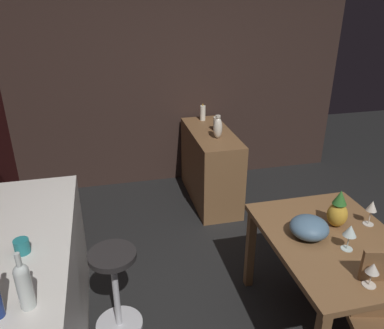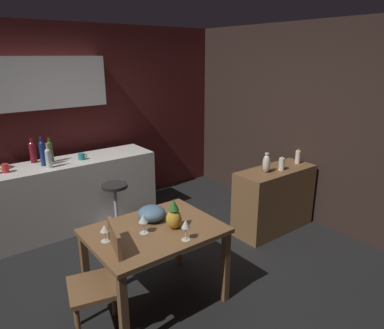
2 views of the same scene
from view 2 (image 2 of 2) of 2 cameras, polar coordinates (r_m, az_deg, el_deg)
ground_plane at (r=3.82m, az=-8.03°, el=-17.70°), size 9.00×9.00×0.00m
wall_kitchen_back at (r=5.09m, az=-21.15°, el=7.54°), size 5.20×0.33×2.60m
wall_side_right at (r=5.14m, az=15.12°, el=6.90°), size 0.10×4.40×2.60m
dining_table at (r=3.16m, az=-6.07°, el=-11.97°), size 1.12×0.84×0.74m
kitchen_counter at (r=4.86m, az=-18.53°, el=-4.47°), size 2.10×0.60×0.90m
sideboard_cabinet at (r=4.64m, az=13.18°, el=-5.54°), size 1.10×0.44×0.82m
chair_near_window at (r=2.98m, az=-14.22°, el=-17.49°), size 0.49×0.49×0.93m
bar_stool at (r=4.55m, az=-12.25°, el=-6.79°), size 0.34×0.34×0.65m
wine_glass_left at (r=2.86m, az=-1.03°, el=-9.74°), size 0.07×0.07×0.18m
wine_glass_right at (r=2.99m, az=-7.93°, el=-8.76°), size 0.08×0.08×0.18m
wine_glass_center at (r=2.94m, az=-14.02°, el=-10.14°), size 0.08×0.08×0.15m
pineapple_centerpiece at (r=3.06m, az=-2.99°, el=-8.34°), size 0.14×0.14×0.27m
fruit_bowl at (r=3.23m, az=-6.62°, el=-7.90°), size 0.25×0.25×0.14m
wine_bottle_olive at (r=4.69m, az=-22.07°, el=2.11°), size 0.06×0.06×0.31m
wine_bottle_ruby at (r=4.76m, az=-24.49°, el=2.01°), size 0.08×0.08×0.30m
wine_bottle_clear at (r=4.47m, az=-22.32°, el=1.12°), size 0.07×0.07×0.30m
wine_bottle_cobalt at (r=4.57m, az=-23.16°, el=1.82°), size 0.06×0.06×0.36m
cup_teal at (r=4.69m, az=-17.50°, el=1.24°), size 0.12×0.08×0.08m
cup_red at (r=4.52m, az=-28.07°, el=-0.53°), size 0.11×0.08×0.10m
pillar_candle_tall at (r=4.46m, az=14.37°, el=0.07°), size 0.07×0.07×0.18m
pillar_candle_short at (r=4.78m, az=16.82°, el=1.17°), size 0.06×0.06×0.20m
vase_ceramic_ivory at (r=4.31m, az=12.01°, el=0.18°), size 0.09×0.09×0.24m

